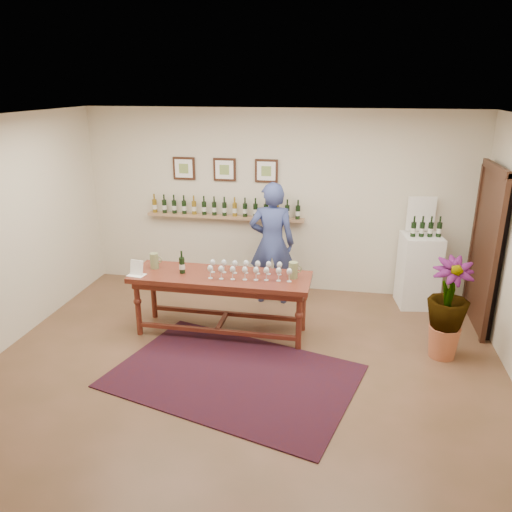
% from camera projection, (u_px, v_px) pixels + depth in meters
% --- Properties ---
extents(ground, '(6.00, 6.00, 0.00)m').
position_uv_depth(ground, '(244.00, 367.00, 5.83)').
color(ground, brown).
rests_on(ground, ground).
extents(room_shell, '(6.00, 6.00, 6.00)m').
position_uv_depth(room_shell, '(422.00, 239.00, 6.82)').
color(room_shell, beige).
rests_on(room_shell, ground).
extents(rug, '(3.02, 2.41, 0.01)m').
position_uv_depth(rug, '(233.00, 376.00, 5.63)').
color(rug, '#49110D').
rests_on(rug, ground).
extents(tasting_table, '(2.31, 0.75, 0.82)m').
position_uv_depth(tasting_table, '(221.00, 284.00, 6.41)').
color(tasting_table, '#4F1A13').
rests_on(tasting_table, ground).
extents(table_glasses, '(1.35, 0.41, 0.18)m').
position_uv_depth(table_glasses, '(245.00, 270.00, 6.29)').
color(table_glasses, silver).
rests_on(table_glasses, tasting_table).
extents(table_bottles, '(0.32, 0.21, 0.32)m').
position_uv_depth(table_bottles, '(183.00, 260.00, 6.42)').
color(table_bottles, black).
rests_on(table_bottles, tasting_table).
extents(pitcher_left, '(0.15, 0.15, 0.21)m').
position_uv_depth(pitcher_left, '(154.00, 261.00, 6.57)').
color(pitcher_left, olive).
rests_on(pitcher_left, tasting_table).
extents(pitcher_right, '(0.14, 0.14, 0.21)m').
position_uv_depth(pitcher_right, '(293.00, 270.00, 6.24)').
color(pitcher_right, olive).
rests_on(pitcher_right, tasting_table).
extents(menu_card, '(0.24, 0.19, 0.19)m').
position_uv_depth(menu_card, '(137.00, 268.00, 6.35)').
color(menu_card, white).
rests_on(menu_card, tasting_table).
extents(display_pedestal, '(0.61, 0.61, 1.07)m').
position_uv_depth(display_pedestal, '(418.00, 271.00, 7.30)').
color(display_pedestal, white).
rests_on(display_pedestal, ground).
extents(pedestal_bottles, '(0.28, 0.11, 0.27)m').
position_uv_depth(pedestal_bottles, '(426.00, 228.00, 7.03)').
color(pedestal_bottles, black).
rests_on(pedestal_bottles, display_pedestal).
extents(info_sign, '(0.40, 0.08, 0.56)m').
position_uv_depth(info_sign, '(421.00, 214.00, 7.19)').
color(info_sign, white).
rests_on(info_sign, display_pedestal).
extents(potted_plant, '(0.58, 0.58, 1.08)m').
position_uv_depth(potted_plant, '(448.00, 309.00, 5.85)').
color(potted_plant, '#B05C3A').
rests_on(potted_plant, ground).
extents(person, '(0.70, 0.49, 1.83)m').
position_uv_depth(person, '(272.00, 244.00, 7.30)').
color(person, navy).
rests_on(person, ground).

